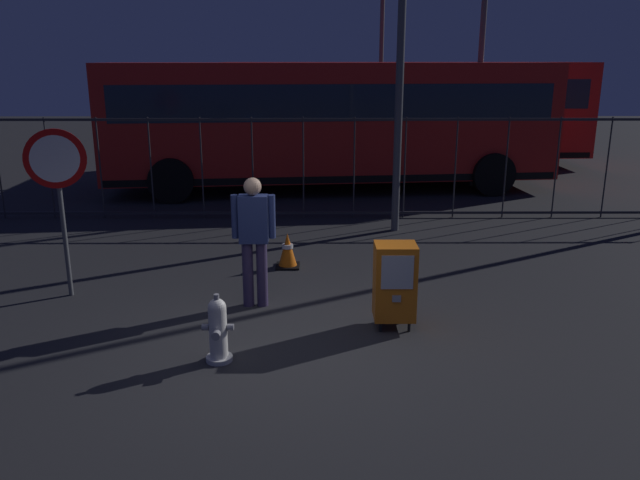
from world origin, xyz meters
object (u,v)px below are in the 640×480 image
object	(u,v)px
pedestrian	(254,235)
bus_far	(405,108)
street_light_near_left	(402,20)
street_light_near_right	(483,28)
fire_hydrant	(218,330)
traffic_cone	(288,251)
bus_near	(330,118)
stop_sign	(58,178)
newspaper_box_primary	(395,281)
street_light_far_right	(382,22)

from	to	relation	value
pedestrian	bus_far	world-z (taller)	bus_far
pedestrian	bus_far	distance (m)	11.89
street_light_near_left	street_light_near_right	distance (m)	4.98
fire_hydrant	bus_far	world-z (taller)	bus_far
bus_far	street_light_near_right	world-z (taller)	street_light_near_right
pedestrian	street_light_near_left	bearing A→B (deg)	59.07
pedestrian	traffic_cone	world-z (taller)	pedestrian
bus_near	bus_far	distance (m)	4.29
traffic_cone	fire_hydrant	bearing A→B (deg)	-100.55
fire_hydrant	street_light_near_right	world-z (taller)	street_light_near_right
bus_near	street_light_near_left	world-z (taller)	street_light_near_left
pedestrian	street_light_near_right	size ratio (longest dim) A/B	0.26
street_light_near_left	bus_far	bearing A→B (deg)	81.41
fire_hydrant	stop_sign	world-z (taller)	stop_sign
fire_hydrant	traffic_cone	world-z (taller)	fire_hydrant
newspaper_box_primary	bus_near	bearing A→B (deg)	93.98
fire_hydrant	street_light_far_right	distance (m)	15.44
street_light_near_left	newspaper_box_primary	bearing A→B (deg)	-97.04
newspaper_box_primary	bus_far	bearing A→B (deg)	81.98
street_light_near_left	street_light_near_right	size ratio (longest dim) A/B	0.98
fire_hydrant	newspaper_box_primary	bearing A→B (deg)	24.22
bus_near	street_light_far_right	size ratio (longest dim) A/B	1.48
newspaper_box_primary	bus_far	distance (m)	12.23
pedestrian	street_light_far_right	distance (m)	13.76
pedestrian	fire_hydrant	bearing A→B (deg)	-98.76
fire_hydrant	stop_sign	distance (m)	3.24
traffic_cone	street_light_near_right	xyz separation A→B (m)	(4.38, 6.49, 3.53)
bus_near	street_light_far_right	distance (m)	6.13
bus_far	pedestrian	bearing A→B (deg)	-108.73
street_light_far_right	street_light_near_left	bearing A→B (deg)	-93.62
bus_near	fire_hydrant	bearing A→B (deg)	-104.14
stop_sign	pedestrian	world-z (taller)	stop_sign
street_light_far_right	pedestrian	bearing A→B (deg)	-102.25
traffic_cone	bus_near	world-z (taller)	bus_near
fire_hydrant	street_light_far_right	bearing A→B (deg)	78.12
fire_hydrant	bus_near	xyz separation A→B (m)	(1.35, 9.30, 1.36)
newspaper_box_primary	street_light_near_right	bearing A→B (deg)	70.93
fire_hydrant	traffic_cone	distance (m)	3.20
street_light_far_right	fire_hydrant	bearing A→B (deg)	-101.88
fire_hydrant	pedestrian	xyz separation A→B (m)	(0.24, 1.57, 0.60)
pedestrian	bus_near	size ratio (longest dim) A/B	0.16
traffic_cone	street_light_near_right	distance (m)	8.59
bus_far	street_light_far_right	xyz separation A→B (m)	(-0.56, 1.70, 2.48)
traffic_cone	street_light_near_left	size ratio (longest dim) A/B	0.08
bus_near	bus_far	world-z (taller)	same
stop_sign	traffic_cone	world-z (taller)	stop_sign
stop_sign	fire_hydrant	bearing A→B (deg)	-40.28
pedestrian	bus_far	size ratio (longest dim) A/B	0.16
traffic_cone	street_light_near_left	world-z (taller)	street_light_near_left
bus_far	street_light_far_right	size ratio (longest dim) A/B	1.46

